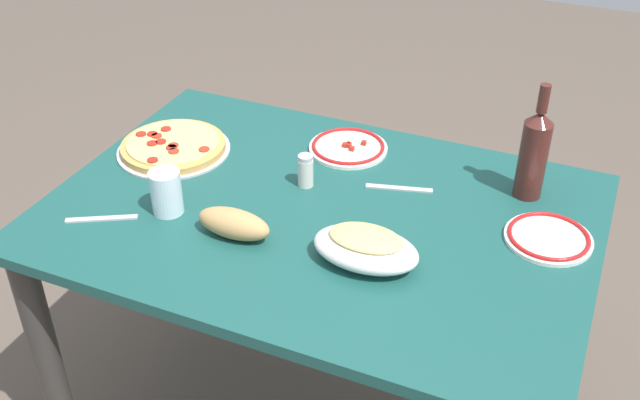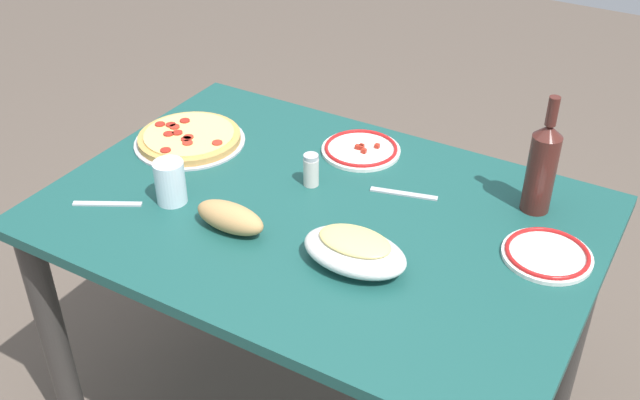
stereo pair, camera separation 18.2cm
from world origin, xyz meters
The scene contains 11 objects.
dining_table centered at (0.00, 0.00, 0.63)m, with size 1.31×0.91×0.76m.
pepperoni_pizza centered at (0.48, -0.10, 0.77)m, with size 0.31×0.31×0.03m.
baked_pasta_dish centered at (-0.17, 0.14, 0.80)m, with size 0.24×0.15×0.08m.
wine_bottle centered at (-0.45, -0.27, 0.88)m, with size 0.07×0.07×0.30m.
water_glass centered at (0.34, 0.15, 0.81)m, with size 0.08×0.08×0.11m, color silver.
side_plate_near centered at (0.04, -0.30, 0.77)m, with size 0.22×0.22×0.02m.
side_plate_far centered at (-0.53, -0.10, 0.77)m, with size 0.20×0.20×0.02m.
bread_loaf centered at (0.14, 0.17, 0.79)m, with size 0.18×0.08×0.07m, color tan.
spice_shaker centered at (0.08, -0.09, 0.80)m, with size 0.04×0.04×0.09m.
fork_left centered at (0.46, 0.24, 0.76)m, with size 0.17×0.02×0.01m, color #B7B7BC.
fork_right centered at (-0.15, -0.17, 0.76)m, with size 0.17×0.02×0.01m, color #B7B7BC.
Camera 2 is at (-0.76, 1.30, 1.81)m, focal length 42.45 mm.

